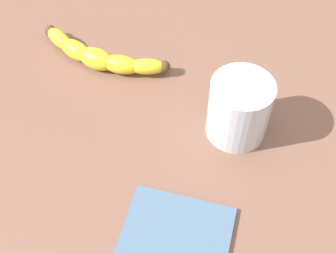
# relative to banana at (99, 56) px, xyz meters

# --- Properties ---
(wooden_tabletop) EXTENTS (1.20, 1.20, 0.03)m
(wooden_tabletop) POSITION_rel_banana_xyz_m (0.18, 0.11, -0.03)
(wooden_tabletop) COLOR brown
(wooden_tabletop) RESTS_ON ground
(banana) EXTENTS (0.14, 0.21, 0.04)m
(banana) POSITION_rel_banana_xyz_m (0.00, 0.00, 0.00)
(banana) COLOR yellow
(banana) RESTS_ON wooden_tabletop
(smoothie_glass) EXTENTS (0.09, 0.09, 0.10)m
(smoothie_glass) POSITION_rel_banana_xyz_m (0.17, 0.19, 0.03)
(smoothie_glass) COLOR silver
(smoothie_glass) RESTS_ON wooden_tabletop
(folded_napkin) EXTENTS (0.19, 0.18, 0.01)m
(folded_napkin) POSITION_rel_banana_xyz_m (0.34, 0.07, -0.02)
(folded_napkin) COLOR slate
(folded_napkin) RESTS_ON wooden_tabletop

